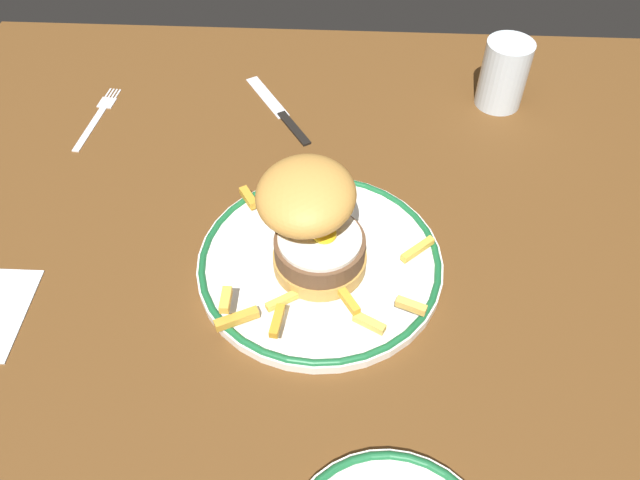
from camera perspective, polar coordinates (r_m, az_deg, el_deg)
ground_plane at (r=76.24cm, az=-0.99°, el=-1.09°), size 110.60×94.09×4.00cm
dinner_plate at (r=71.55cm, az=0.00°, el=-1.99°), size 27.66×27.66×1.60cm
burger at (r=66.68cm, az=-0.51°, el=1.58°), size 13.34×13.91×11.97cm
fries_pile at (r=68.71cm, az=-0.97°, el=-2.60°), size 23.32×26.22×2.92cm
water_glass at (r=95.77cm, az=16.14°, el=13.89°), size 6.57×6.57×9.76cm
fork at (r=97.17cm, az=-19.37°, el=10.46°), size 3.06×14.46×0.36cm
knife at (r=92.28cm, az=-3.40°, el=11.24°), size 10.81×16.06×0.70cm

